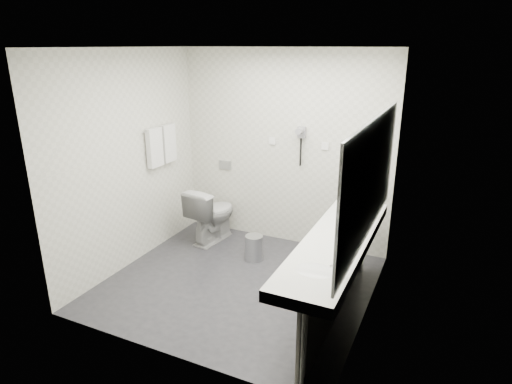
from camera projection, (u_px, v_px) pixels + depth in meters
The scene contains 30 objects.
floor at pixel (238, 283), 4.85m from camera, with size 2.80×2.80×0.00m, color #28282D.
ceiling at pixel (235, 47), 4.05m from camera, with size 2.80×2.80×0.00m, color silver.
wall_back at pixel (283, 150), 5.56m from camera, with size 2.80×2.80×0.00m, color beige.
wall_front at pixel (158, 220), 3.33m from camera, with size 2.80×2.80×0.00m, color beige.
wall_left at pixel (129, 161), 5.01m from camera, with size 2.60×2.60×0.00m, color beige.
wall_right at pixel (375, 195), 3.89m from camera, with size 2.60×2.60×0.00m, color beige.
vanity_counter at pixel (336, 244), 3.97m from camera, with size 0.55×2.20×0.10m, color silver.
vanity_panel at pixel (336, 285), 4.10m from camera, with size 0.03×2.15×0.75m, color gray.
vanity_post_near at pixel (303, 353), 3.19m from camera, with size 0.06×0.06×0.75m, color silver.
vanity_post_far at pixel (363, 242), 4.98m from camera, with size 0.06×0.06×0.75m, color silver.
mirror at pixel (371, 179), 3.66m from camera, with size 0.02×2.20×1.05m, color #B2BCC6.
basin_near at pixel (315, 272), 3.40m from camera, with size 0.40×0.31×0.05m, color white.
basin_far at pixel (353, 216), 4.52m from camera, with size 0.40×0.31×0.05m, color white.
faucet_near at pixel (340, 267), 3.29m from camera, with size 0.04×0.04×0.15m, color silver.
faucet_far at pixel (373, 211), 4.41m from camera, with size 0.04×0.04×0.15m, color silver.
soap_bottle_a at pixel (339, 230), 4.02m from camera, with size 0.04×0.04×0.10m, color beige.
glass_left at pixel (354, 225), 4.09m from camera, with size 0.07×0.07×0.12m, color silver.
glass_right at pixel (363, 223), 4.15m from camera, with size 0.07×0.07×0.12m, color silver.
toilet at pixel (212, 214), 5.81m from camera, with size 0.42×0.74×0.75m, color white.
flush_plate at pixel (225, 165), 5.99m from camera, with size 0.18×0.02×0.12m, color #B2B5BA.
pedal_bin at pixel (254, 248), 5.33m from camera, with size 0.22×0.22×0.30m, color #B2B5BA.
bin_lid at pixel (254, 236), 5.28m from camera, with size 0.22×0.22×0.01m, color #B2B5BA.
towel_rail at pixel (160, 128), 5.36m from camera, with size 0.02×0.02×0.62m, color silver.
towel_near at pixel (155, 148), 5.31m from camera, with size 0.07×0.24×0.48m, color silver.
towel_far at pixel (168, 143), 5.55m from camera, with size 0.07×0.24×0.48m, color silver.
dryer_cradle at pixel (302, 132), 5.36m from camera, with size 0.10×0.04×0.14m, color gray.
dryer_barrel at pixel (300, 131), 5.29m from camera, with size 0.08×0.08×0.14m, color gray.
dryer_cord at pixel (301, 152), 5.42m from camera, with size 0.02×0.02×0.35m, color black.
switch_plate_a at pixel (272, 141), 5.58m from camera, with size 0.09×0.02×0.09m, color white.
switch_plate_b at pixel (325, 146), 5.30m from camera, with size 0.09×0.02×0.09m, color white.
Camera 1 is at (1.98, -3.78, 2.52)m, focal length 30.50 mm.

